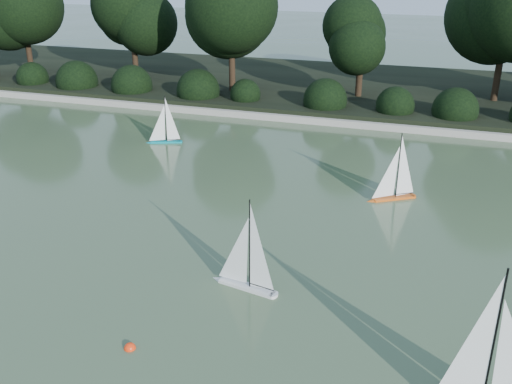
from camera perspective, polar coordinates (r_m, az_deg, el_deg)
ground at (r=8.44m, az=-8.93°, el=-9.41°), size 80.00×80.00×0.00m
pond_coping at (r=16.27m, az=5.32°, el=7.23°), size 40.00×0.35×0.18m
far_bank at (r=20.06m, az=7.97°, el=10.30°), size 40.00×8.00×0.30m
tree_line at (r=17.95m, az=11.48°, el=16.67°), size 26.31×3.93×4.39m
shrub_hedge at (r=17.03m, az=6.06°, el=9.17°), size 29.10×1.10×1.10m
sailboat_white_a at (r=8.24m, az=-1.41°, el=-8.07°), size 1.09×0.38×1.49m
sailboat_orange at (r=11.36m, az=13.32°, el=0.32°), size 0.95×0.67×1.43m
sailboat_teal at (r=14.61m, az=-9.34°, el=5.64°), size 0.91×0.46×1.28m
race_buoy at (r=7.39m, az=-12.49°, el=-15.02°), size 0.15×0.15×0.15m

